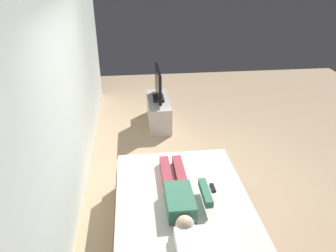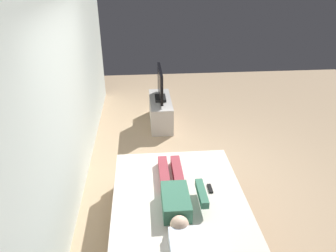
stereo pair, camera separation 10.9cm
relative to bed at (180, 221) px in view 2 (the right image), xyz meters
The scene contains 8 objects.
ground_plane 1.06m from the bed, 17.76° to the right, with size 10.00×10.00×0.00m, color tan.
back_wall 2.19m from the bed, 42.52° to the left, with size 6.40×0.10×2.80m, color silver.
bed is the anchor object (origin of this frame).
pillow 0.79m from the bed, behind, with size 0.48×0.34×0.12m, color white.
person 0.36m from the bed, 56.15° to the left, with size 1.26×0.46×0.18m.
remote 0.49m from the bed, 63.55° to the right, with size 0.15×0.04×0.02m, color black.
tv_stand 2.95m from the bed, ahead, with size 1.10×0.40×0.50m, color #B7B2AD.
tv 3.00m from the bed, ahead, with size 0.88×0.20×0.59m.
Camera 2 is at (-3.62, 0.67, 2.83)m, focal length 34.22 mm.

